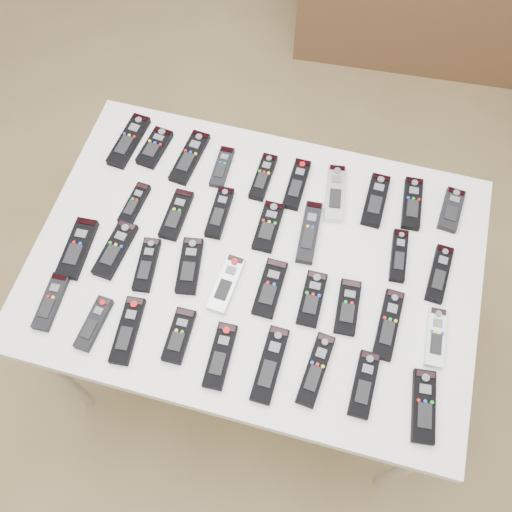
% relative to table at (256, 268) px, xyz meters
% --- Properties ---
extents(ground, '(4.00, 4.00, 0.00)m').
position_rel_table_xyz_m(ground, '(0.02, 0.04, -0.72)').
color(ground, olive).
rests_on(ground, ground).
extents(table, '(1.25, 0.88, 0.78)m').
position_rel_table_xyz_m(table, '(0.00, 0.00, 0.00)').
color(table, white).
rests_on(table, ground).
extents(remote_0, '(0.07, 0.20, 0.02)m').
position_rel_table_xyz_m(remote_0, '(-0.49, 0.29, 0.07)').
color(remote_0, black).
rests_on(remote_0, table).
extents(remote_1, '(0.08, 0.15, 0.02)m').
position_rel_table_xyz_m(remote_1, '(-0.40, 0.29, 0.07)').
color(remote_1, black).
rests_on(remote_1, table).
extents(remote_2, '(0.08, 0.20, 0.02)m').
position_rel_table_xyz_m(remote_2, '(-0.29, 0.28, 0.07)').
color(remote_2, black).
rests_on(remote_2, table).
extents(remote_3, '(0.05, 0.15, 0.02)m').
position_rel_table_xyz_m(remote_3, '(-0.18, 0.27, 0.07)').
color(remote_3, black).
rests_on(remote_3, table).
extents(remote_4, '(0.05, 0.16, 0.02)m').
position_rel_table_xyz_m(remote_4, '(-0.05, 0.27, 0.07)').
color(remote_4, black).
rests_on(remote_4, table).
extents(remote_5, '(0.05, 0.17, 0.02)m').
position_rel_table_xyz_m(remote_5, '(0.05, 0.27, 0.07)').
color(remote_5, black).
rests_on(remote_5, table).
extents(remote_6, '(0.08, 0.20, 0.02)m').
position_rel_table_xyz_m(remote_6, '(0.17, 0.27, 0.07)').
color(remote_6, '#B7B7BC').
rests_on(remote_6, table).
extents(remote_7, '(0.06, 0.18, 0.02)m').
position_rel_table_xyz_m(remote_7, '(0.29, 0.27, 0.07)').
color(remote_7, black).
rests_on(remote_7, table).
extents(remote_8, '(0.06, 0.18, 0.02)m').
position_rel_table_xyz_m(remote_8, '(0.40, 0.29, 0.07)').
color(remote_8, black).
rests_on(remote_8, table).
extents(remote_9, '(0.07, 0.15, 0.02)m').
position_rel_table_xyz_m(remote_9, '(0.51, 0.30, 0.07)').
color(remote_9, black).
rests_on(remote_9, table).
extents(remote_10, '(0.05, 0.15, 0.02)m').
position_rel_table_xyz_m(remote_10, '(-0.39, 0.08, 0.07)').
color(remote_10, black).
rests_on(remote_10, table).
extents(remote_11, '(0.06, 0.16, 0.02)m').
position_rel_table_xyz_m(remote_11, '(-0.26, 0.08, 0.07)').
color(remote_11, black).
rests_on(remote_11, table).
extents(remote_12, '(0.05, 0.17, 0.02)m').
position_rel_table_xyz_m(remote_12, '(-0.14, 0.11, 0.07)').
color(remote_12, black).
rests_on(remote_12, table).
extents(remote_13, '(0.06, 0.16, 0.02)m').
position_rel_table_xyz_m(remote_13, '(0.01, 0.11, 0.07)').
color(remote_13, black).
rests_on(remote_13, table).
extents(remote_14, '(0.06, 0.20, 0.02)m').
position_rel_table_xyz_m(remote_14, '(0.13, 0.12, 0.07)').
color(remote_14, black).
rests_on(remote_14, table).
extents(remote_15, '(0.05, 0.16, 0.02)m').
position_rel_table_xyz_m(remote_15, '(0.39, 0.11, 0.07)').
color(remote_15, black).
rests_on(remote_15, table).
extents(remote_16, '(0.06, 0.18, 0.02)m').
position_rel_table_xyz_m(remote_16, '(0.50, 0.08, 0.07)').
color(remote_16, black).
rests_on(remote_16, table).
extents(remote_17, '(0.07, 0.19, 0.02)m').
position_rel_table_xyz_m(remote_17, '(-0.49, -0.10, 0.07)').
color(remote_17, black).
rests_on(remote_17, table).
extents(remote_18, '(0.07, 0.18, 0.02)m').
position_rel_table_xyz_m(remote_18, '(-0.39, -0.08, 0.07)').
color(remote_18, black).
rests_on(remote_18, table).
extents(remote_19, '(0.07, 0.17, 0.02)m').
position_rel_table_xyz_m(remote_19, '(-0.29, -0.10, 0.07)').
color(remote_19, black).
rests_on(remote_19, table).
extents(remote_20, '(0.08, 0.17, 0.02)m').
position_rel_table_xyz_m(remote_20, '(-0.17, -0.07, 0.07)').
color(remote_20, black).
rests_on(remote_20, table).
extents(remote_21, '(0.06, 0.18, 0.02)m').
position_rel_table_xyz_m(remote_21, '(-0.06, -0.10, 0.07)').
color(remote_21, '#B7B7BC').
rests_on(remote_21, table).
extents(remote_22, '(0.06, 0.17, 0.02)m').
position_rel_table_xyz_m(remote_22, '(0.06, -0.08, 0.07)').
color(remote_22, black).
rests_on(remote_22, table).
extents(remote_23, '(0.06, 0.16, 0.02)m').
position_rel_table_xyz_m(remote_23, '(0.18, -0.08, 0.07)').
color(remote_23, black).
rests_on(remote_23, table).
extents(remote_24, '(0.07, 0.16, 0.02)m').
position_rel_table_xyz_m(remote_24, '(0.28, -0.08, 0.07)').
color(remote_24, black).
rests_on(remote_24, table).
extents(remote_25, '(0.06, 0.20, 0.02)m').
position_rel_table_xyz_m(remote_25, '(0.39, -0.10, 0.07)').
color(remote_25, black).
rests_on(remote_25, table).
extents(remote_26, '(0.05, 0.17, 0.02)m').
position_rel_table_xyz_m(remote_26, '(0.52, -0.10, 0.07)').
color(remote_26, silver).
rests_on(remote_26, table).
extents(remote_27, '(0.05, 0.17, 0.02)m').
position_rel_table_xyz_m(remote_27, '(-0.50, -0.27, 0.07)').
color(remote_27, black).
rests_on(remote_27, table).
extents(remote_28, '(0.05, 0.15, 0.02)m').
position_rel_table_xyz_m(remote_28, '(-0.36, -0.30, 0.07)').
color(remote_28, black).
rests_on(remote_28, table).
extents(remote_29, '(0.07, 0.19, 0.02)m').
position_rel_table_xyz_m(remote_29, '(-0.27, -0.30, 0.07)').
color(remote_29, black).
rests_on(remote_29, table).
extents(remote_30, '(0.06, 0.15, 0.02)m').
position_rel_table_xyz_m(remote_30, '(-0.13, -0.27, 0.07)').
color(remote_30, black).
rests_on(remote_30, table).
extents(remote_31, '(0.06, 0.18, 0.02)m').
position_rel_table_xyz_m(remote_31, '(-0.01, -0.30, 0.07)').
color(remote_31, black).
rests_on(remote_31, table).
extents(remote_32, '(0.06, 0.20, 0.02)m').
position_rel_table_xyz_m(remote_32, '(0.11, -0.29, 0.07)').
color(remote_32, black).
rests_on(remote_32, table).
extents(remote_33, '(0.07, 0.20, 0.02)m').
position_rel_table_xyz_m(remote_33, '(0.23, -0.27, 0.07)').
color(remote_33, black).
rests_on(remote_33, table).
extents(remote_34, '(0.05, 0.17, 0.02)m').
position_rel_table_xyz_m(remote_34, '(0.36, -0.28, 0.07)').
color(remote_34, black).
rests_on(remote_34, table).
extents(remote_35, '(0.07, 0.19, 0.02)m').
position_rel_table_xyz_m(remote_35, '(0.51, -0.29, 0.07)').
color(remote_35, black).
rests_on(remote_35, table).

